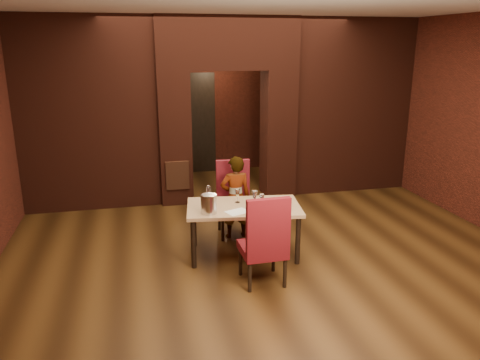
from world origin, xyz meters
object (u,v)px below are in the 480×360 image
at_px(water_bottle, 209,196).
at_px(potted_plant, 282,217).
at_px(chair_near, 263,238).
at_px(wine_glass_b, 254,198).
at_px(wine_glass_c, 262,201).
at_px(wine_bucket, 209,204).
at_px(dining_table, 244,230).
at_px(person_seated, 235,197).
at_px(wine_glass_a, 237,196).
at_px(chair_far, 235,200).

bearing_deg(water_bottle, potted_plant, 28.19).
xyz_separation_m(chair_near, wine_glass_b, (0.10, 0.75, 0.24)).
distance_m(wine_glass_c, wine_bucket, 0.70).
bearing_deg(potted_plant, water_bottle, -151.81).
xyz_separation_m(dining_table, person_seated, (0.03, 0.62, 0.26)).
bearing_deg(wine_bucket, water_bottle, 80.28).
bearing_deg(wine_glass_c, wine_glass_a, 132.39).
xyz_separation_m(wine_glass_a, wine_bucket, (-0.44, -0.32, 0.03)).
relative_size(wine_bucket, potted_plant, 0.60).
bearing_deg(wine_bucket, dining_table, 19.17).
relative_size(chair_near, wine_glass_b, 5.43).
distance_m(dining_table, chair_near, 0.80).
bearing_deg(potted_plant, wine_bucket, -144.48).
distance_m(dining_table, person_seated, 0.67).
distance_m(chair_near, wine_glass_c, 0.71).
bearing_deg(person_seated, chair_far, -99.07).
relative_size(wine_glass_b, water_bottle, 0.71).
xyz_separation_m(chair_near, person_seated, (-0.01, 1.39, 0.05)).
bearing_deg(person_seated, wine_glass_c, 101.90).
height_order(wine_glass_b, water_bottle, water_bottle).
xyz_separation_m(dining_table, wine_glass_a, (-0.05, 0.15, 0.44)).
bearing_deg(wine_bucket, wine_glass_b, 12.74).
relative_size(chair_far, wine_bucket, 4.47).
bearing_deg(chair_near, person_seated, -90.70).
bearing_deg(wine_glass_a, wine_glass_c, -47.61).
distance_m(water_bottle, potted_plant, 1.52).
relative_size(chair_near, potted_plant, 2.70).
bearing_deg(person_seated, wine_glass_b, 98.16).
distance_m(person_seated, water_bottle, 0.76).
height_order(wine_bucket, potted_plant, wine_bucket).
relative_size(chair_near, wine_glass_a, 5.93).
bearing_deg(wine_bucket, potted_plant, 35.52).
relative_size(dining_table, water_bottle, 5.13).
bearing_deg(water_bottle, wine_glass_a, 10.84).
xyz_separation_m(dining_table, wine_glass_c, (0.21, -0.13, 0.44)).
bearing_deg(person_seated, wine_glass_a, 79.05).
bearing_deg(wine_bucket, chair_near, -48.74).
height_order(dining_table, wine_bucket, wine_bucket).
bearing_deg(person_seated, wine_bucket, 55.07).
height_order(wine_glass_b, wine_glass_c, wine_glass_b).
relative_size(wine_glass_c, water_bottle, 0.64).
relative_size(chair_far, wine_glass_b, 5.37).
relative_size(dining_table, wine_glass_c, 8.05).
bearing_deg(wine_glass_c, chair_near, -104.47).
height_order(chair_near, wine_glass_b, chair_near).
height_order(dining_table, chair_far, chair_far).
relative_size(wine_glass_a, water_bottle, 0.65).
relative_size(wine_glass_a, wine_bucket, 0.76).
height_order(wine_glass_a, potted_plant, wine_glass_a).
bearing_deg(potted_plant, wine_glass_b, -129.81).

